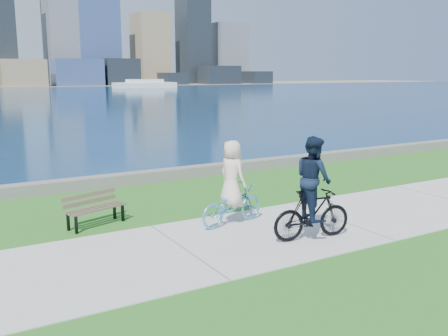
% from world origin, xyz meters
% --- Properties ---
extents(ground, '(320.00, 320.00, 0.00)m').
position_xyz_m(ground, '(0.00, 0.00, 0.00)').
color(ground, '#216119').
rests_on(ground, ground).
extents(concrete_path, '(80.00, 3.50, 0.02)m').
position_xyz_m(concrete_path, '(0.00, 0.00, 0.01)').
color(concrete_path, '#B0AFAA').
rests_on(concrete_path, ground).
extents(seawall, '(90.00, 0.50, 0.35)m').
position_xyz_m(seawall, '(0.00, 6.20, 0.17)').
color(seawall, '#65625E').
rests_on(seawall, ground).
extents(ferry_far, '(13.98, 3.99, 1.90)m').
position_xyz_m(ferry_far, '(37.46, 98.13, 0.79)').
color(ferry_far, white).
rests_on(ferry_far, ground).
extents(park_bench, '(1.50, 0.91, 0.73)m').
position_xyz_m(park_bench, '(-1.08, 2.51, 0.45)').
color(park_bench, black).
rests_on(park_bench, ground).
extents(cyclist_woman, '(0.89, 1.81, 1.94)m').
position_xyz_m(cyclist_woman, '(1.66, 0.94, 0.74)').
color(cyclist_woman, '#55A3CE').
rests_on(cyclist_woman, ground).
extents(cyclist_man, '(0.78, 1.82, 2.17)m').
position_xyz_m(cyclist_man, '(2.56, -0.79, 0.93)').
color(cyclist_man, black).
rests_on(cyclist_man, ground).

